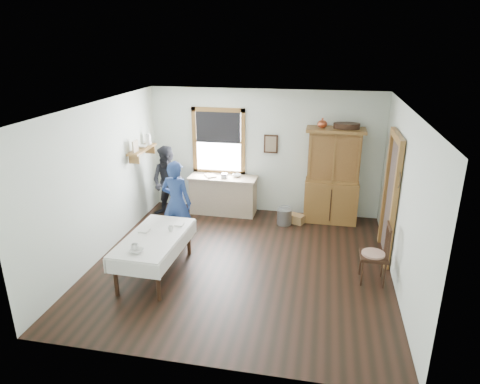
% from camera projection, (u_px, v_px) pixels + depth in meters
% --- Properties ---
extents(room, '(5.01, 5.01, 2.70)m').
position_uv_depth(room, '(242.00, 191.00, 6.96)').
color(room, black).
rests_on(room, ground).
extents(window, '(1.18, 0.07, 1.48)m').
position_uv_depth(window, '(219.00, 138.00, 9.31)').
color(window, white).
rests_on(window, room).
extents(doorway, '(0.09, 1.14, 2.22)m').
position_uv_depth(doorway, '(391.00, 194.00, 7.35)').
color(doorway, '#493B34').
rests_on(doorway, room).
extents(wall_shelf, '(0.24, 1.00, 0.44)m').
position_uv_depth(wall_shelf, '(143.00, 148.00, 8.73)').
color(wall_shelf, '#8F5F2C').
rests_on(wall_shelf, room).
extents(framed_picture, '(0.30, 0.04, 0.40)m').
position_uv_depth(framed_picture, '(271.00, 144.00, 9.13)').
color(framed_picture, '#321C11').
rests_on(framed_picture, room).
extents(rug_beater, '(0.01, 0.27, 0.27)m').
position_uv_depth(rug_beater, '(400.00, 172.00, 6.66)').
color(rug_beater, black).
rests_on(rug_beater, room).
extents(work_counter, '(1.48, 0.58, 0.84)m').
position_uv_depth(work_counter, '(223.00, 195.00, 9.44)').
color(work_counter, tan).
rests_on(work_counter, room).
extents(china_hutch, '(1.17, 0.56, 1.99)m').
position_uv_depth(china_hutch, '(332.00, 176.00, 8.83)').
color(china_hutch, '#8F5F2C').
rests_on(china_hutch, room).
extents(dining_table, '(0.94, 1.71, 0.67)m').
position_uv_depth(dining_table, '(155.00, 255.00, 7.02)').
color(dining_table, silver).
rests_on(dining_table, room).
extents(spindle_chair, '(0.47, 0.47, 1.00)m').
position_uv_depth(spindle_chair, '(374.00, 253.00, 6.73)').
color(spindle_chair, '#321C11').
rests_on(spindle_chair, room).
extents(pail, '(0.40, 0.40, 0.33)m').
position_uv_depth(pail, '(284.00, 217.00, 8.94)').
color(pail, gray).
rests_on(pail, room).
extents(wicker_basket, '(0.38, 0.33, 0.18)m').
position_uv_depth(wicker_basket, '(296.00, 219.00, 9.02)').
color(wicker_basket, '#A87F4C').
rests_on(wicker_basket, room).
extents(woman_blue, '(0.59, 0.43, 1.50)m').
position_uv_depth(woman_blue, '(177.00, 206.00, 7.96)').
color(woman_blue, navy).
rests_on(woman_blue, room).
extents(figure_dark, '(0.79, 0.66, 1.45)m').
position_uv_depth(figure_dark, '(169.00, 185.00, 9.14)').
color(figure_dark, black).
rests_on(figure_dark, room).
extents(table_cup_a, '(0.14, 0.14, 0.09)m').
position_uv_depth(table_cup_a, '(135.00, 247.00, 6.45)').
color(table_cup_a, silver).
rests_on(table_cup_a, dining_table).
extents(table_cup_b, '(0.12, 0.12, 0.09)m').
position_uv_depth(table_cup_b, '(171.00, 229.00, 7.07)').
color(table_cup_b, silver).
rests_on(table_cup_b, dining_table).
extents(table_bowl, '(0.23, 0.23, 0.05)m').
position_uv_depth(table_bowl, '(137.00, 251.00, 6.38)').
color(table_bowl, silver).
rests_on(table_bowl, dining_table).
extents(counter_book, '(0.28, 0.30, 0.02)m').
position_uv_depth(counter_book, '(206.00, 176.00, 9.29)').
color(counter_book, '#7E6C54').
rests_on(counter_book, work_counter).
extents(counter_bowl, '(0.22, 0.22, 0.06)m').
position_uv_depth(counter_bowl, '(236.00, 175.00, 9.29)').
color(counter_bowl, silver).
rests_on(counter_bowl, work_counter).
extents(shelf_bowl, '(0.22, 0.22, 0.05)m').
position_uv_depth(shelf_bowl, '(143.00, 146.00, 8.74)').
color(shelf_bowl, silver).
rests_on(shelf_bowl, wall_shelf).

